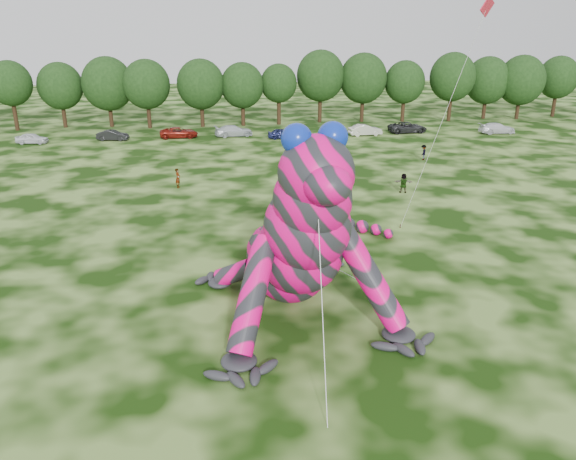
# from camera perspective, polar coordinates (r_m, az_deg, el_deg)

# --- Properties ---
(ground) EXTENTS (240.00, 240.00, 0.00)m
(ground) POSITION_cam_1_polar(r_m,az_deg,el_deg) (30.08, 9.25, -7.83)
(ground) COLOR #16330A
(ground) RESTS_ON ground
(inflatable_gecko) EXTENTS (20.41, 23.03, 10.20)m
(inflatable_gecko) POSITION_cam_1_polar(r_m,az_deg,el_deg) (29.53, -0.59, 2.65)
(inflatable_gecko) COLOR #F60477
(inflatable_gecko) RESTS_ON ground
(flying_kite) EXTENTS (3.34, 5.05, 15.95)m
(flying_kite) POSITION_cam_1_polar(r_m,az_deg,el_deg) (36.47, 18.88, 19.02)
(flying_kite) COLOR red
(flying_kite) RESTS_ON ground
(tree_3) EXTENTS (5.81, 5.23, 9.44)m
(tree_3) POSITION_cam_1_polar(r_m,az_deg,el_deg) (87.45, -26.23, 12.13)
(tree_3) COLOR black
(tree_3) RESTS_ON ground
(tree_4) EXTENTS (6.22, 5.60, 9.06)m
(tree_4) POSITION_cam_1_polar(r_m,az_deg,el_deg) (87.33, -22.03, 12.59)
(tree_4) COLOR black
(tree_4) RESTS_ON ground
(tree_5) EXTENTS (7.16, 6.44, 9.80)m
(tree_5) POSITION_cam_1_polar(r_m,az_deg,el_deg) (85.64, -17.79, 13.21)
(tree_5) COLOR black
(tree_5) RESTS_ON ground
(tree_6) EXTENTS (6.52, 5.86, 9.49)m
(tree_6) POSITION_cam_1_polar(r_m,az_deg,el_deg) (83.12, -14.11, 13.26)
(tree_6) COLOR black
(tree_6) RESTS_ON ground
(tree_7) EXTENTS (6.68, 6.01, 9.48)m
(tree_7) POSITION_cam_1_polar(r_m,az_deg,el_deg) (82.72, -8.82, 13.58)
(tree_7) COLOR black
(tree_7) RESTS_ON ground
(tree_8) EXTENTS (6.14, 5.53, 8.94)m
(tree_8) POSITION_cam_1_polar(r_m,az_deg,el_deg) (82.99, -4.65, 13.58)
(tree_8) COLOR black
(tree_8) RESTS_ON ground
(tree_9) EXTENTS (5.27, 4.74, 8.68)m
(tree_9) POSITION_cam_1_polar(r_m,az_deg,el_deg) (83.77, -0.94, 13.61)
(tree_9) COLOR black
(tree_9) RESTS_ON ground
(tree_10) EXTENTS (7.09, 6.38, 10.50)m
(tree_10) POSITION_cam_1_polar(r_m,az_deg,el_deg) (85.80, 3.30, 14.35)
(tree_10) COLOR black
(tree_10) RESTS_ON ground
(tree_11) EXTENTS (7.01, 6.31, 10.07)m
(tree_11) POSITION_cam_1_polar(r_m,az_deg,el_deg) (86.83, 7.63, 14.14)
(tree_11) COLOR black
(tree_11) RESTS_ON ground
(tree_12) EXTENTS (5.99, 5.39, 8.97)m
(tree_12) POSITION_cam_1_polar(r_m,az_deg,el_deg) (88.22, 11.72, 13.64)
(tree_12) COLOR black
(tree_12) RESTS_ON ground
(tree_13) EXTENTS (6.83, 6.15, 10.13)m
(tree_13) POSITION_cam_1_polar(r_m,az_deg,el_deg) (90.12, 16.29, 13.77)
(tree_13) COLOR black
(tree_13) RESTS_ON ground
(tree_14) EXTENTS (6.82, 6.14, 9.40)m
(tree_14) POSITION_cam_1_polar(r_m,az_deg,el_deg) (94.23, 19.53, 13.46)
(tree_14) COLOR black
(tree_14) RESTS_ON ground
(tree_15) EXTENTS (7.17, 6.45, 9.63)m
(tree_15) POSITION_cam_1_polar(r_m,az_deg,el_deg) (95.70, 22.55, 13.25)
(tree_15) COLOR black
(tree_15) RESTS_ON ground
(tree_16) EXTENTS (6.26, 5.63, 9.37)m
(tree_16) POSITION_cam_1_polar(r_m,az_deg,el_deg) (100.63, 25.65, 13.01)
(tree_16) COLOR black
(tree_16) RESTS_ON ground
(car_0) EXTENTS (3.98, 1.97, 1.31)m
(car_0) POSITION_cam_1_polar(r_m,az_deg,el_deg) (77.15, -24.58, 8.46)
(car_0) COLOR white
(car_0) RESTS_ON ground
(car_1) EXTENTS (4.11, 2.01, 1.30)m
(car_1) POSITION_cam_1_polar(r_m,az_deg,el_deg) (75.68, -17.38, 9.16)
(car_1) COLOR black
(car_1) RESTS_ON ground
(car_2) EXTENTS (5.04, 2.56, 1.36)m
(car_2) POSITION_cam_1_polar(r_m,az_deg,el_deg) (75.39, -11.03, 9.69)
(car_2) COLOR maroon
(car_2) RESTS_ON ground
(car_3) EXTENTS (5.28, 2.94, 1.45)m
(car_3) POSITION_cam_1_polar(r_m,az_deg,el_deg) (75.37, -5.54, 10.00)
(car_3) COLOR silver
(car_3) RESTS_ON ground
(car_4) EXTENTS (3.85, 1.56, 1.31)m
(car_4) POSITION_cam_1_polar(r_m,az_deg,el_deg) (73.49, -0.56, 9.77)
(car_4) COLOR navy
(car_4) RESTS_ON ground
(car_5) EXTENTS (4.57, 2.07, 1.46)m
(car_5) POSITION_cam_1_polar(r_m,az_deg,el_deg) (76.30, 7.84, 10.03)
(car_5) COLOR beige
(car_5) RESTS_ON ground
(car_6) EXTENTS (5.41, 2.78, 1.46)m
(car_6) POSITION_cam_1_polar(r_m,az_deg,el_deg) (79.29, 12.05, 10.16)
(car_6) COLOR #28292B
(car_6) RESTS_ON ground
(car_7) EXTENTS (4.92, 2.04, 1.42)m
(car_7) POSITION_cam_1_polar(r_m,az_deg,el_deg) (82.06, 20.47, 9.66)
(car_7) COLOR white
(car_7) RESTS_ON ground
(spectator_1) EXTENTS (0.79, 0.93, 1.68)m
(spectator_1) POSITION_cam_1_polar(r_m,az_deg,el_deg) (48.72, -0.04, 4.55)
(spectator_1) COLOR gray
(spectator_1) RESTS_ON ground
(spectator_0) EXTENTS (0.53, 0.71, 1.78)m
(spectator_0) POSITION_cam_1_polar(r_m,az_deg,el_deg) (51.83, -11.12, 5.19)
(spectator_0) COLOR gray
(spectator_0) RESTS_ON ground
(spectator_2) EXTENTS (1.11, 1.23, 1.65)m
(spectator_2) POSITION_cam_1_polar(r_m,az_deg,el_deg) (63.41, 13.60, 7.68)
(spectator_2) COLOR gray
(spectator_2) RESTS_ON ground
(spectator_5) EXTENTS (1.67, 0.86, 1.72)m
(spectator_5) POSITION_cam_1_polar(r_m,az_deg,el_deg) (50.41, 11.65, 4.69)
(spectator_5) COLOR gray
(spectator_5) RESTS_ON ground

